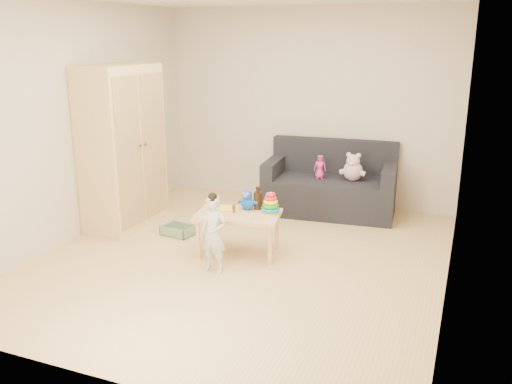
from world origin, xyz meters
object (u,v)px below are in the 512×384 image
at_px(play_table, 239,234).
at_px(toddler, 214,235).
at_px(wardrobe, 123,147).
at_px(sofa, 329,196).

xyz_separation_m(play_table, toddler, (-0.04, -0.50, 0.15)).
distance_m(wardrobe, play_table, 1.83).
relative_size(wardrobe, sofa, 1.16).
relative_size(sofa, play_table, 1.93).
height_order(sofa, toddler, toddler).
xyz_separation_m(sofa, toddler, (-0.58, -2.21, 0.15)).
bearing_deg(sofa, toddler, -109.81).
bearing_deg(toddler, play_table, 90.38).
xyz_separation_m(wardrobe, sofa, (2.18, 1.35, -0.72)).
relative_size(sofa, toddler, 2.17).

